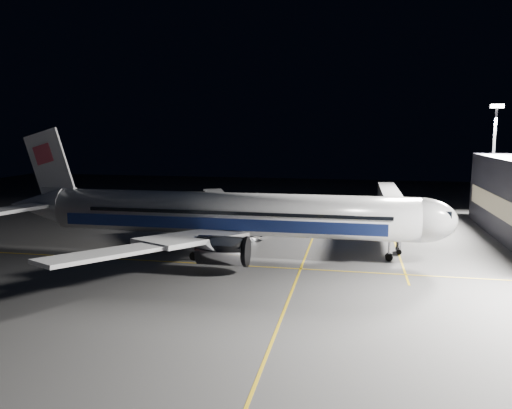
{
  "coord_description": "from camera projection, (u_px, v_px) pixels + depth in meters",
  "views": [
    {
      "loc": [
        15.95,
        -63.15,
        16.56
      ],
      "look_at": [
        2.61,
        4.03,
        6.0
      ],
      "focal_mm": 35.0,
      "sensor_mm": 36.0,
      "label": 1
    }
  ],
  "objects": [
    {
      "name": "guide_line_cross",
      "position": [
        219.0,
        264.0,
        60.99
      ],
      "size": [
        70.0,
        0.25,
        0.01
      ],
      "primitive_type": "cube",
      "color": "gold",
      "rests_on": "ground"
    },
    {
      "name": "guide_line_main",
      "position": [
        306.0,
        256.0,
        64.88
      ],
      "size": [
        0.25,
        80.0,
        0.01
      ],
      "primitive_type": "cube",
      "color": "gold",
      "rests_on": "ground"
    },
    {
      "name": "jet_bridge",
      "position": [
        392.0,
        204.0,
        79.38
      ],
      "size": [
        3.6,
        34.4,
        6.3
      ],
      "color": "#B2B2B7",
      "rests_on": "ground"
    },
    {
      "name": "ground",
      "position": [
        231.0,
        253.0,
        66.81
      ],
      "size": [
        200.0,
        200.0,
        0.0
      ],
      "primitive_type": "plane",
      "color": "#4C4C4F",
      "rests_on": "ground"
    },
    {
      "name": "guide_line_side",
      "position": [
        395.0,
        243.0,
        72.27
      ],
      "size": [
        0.25,
        40.0,
        0.01
      ],
      "primitive_type": "cube",
      "color": "gold",
      "rests_on": "ground"
    },
    {
      "name": "floodlight_mast_north",
      "position": [
        494.0,
        152.0,
        88.23
      ],
      "size": [
        2.4,
        0.68,
        20.7
      ],
      "color": "#59595E",
      "rests_on": "ground"
    },
    {
      "name": "safety_cone_a",
      "position": [
        186.0,
        241.0,
        72.49
      ],
      "size": [
        0.41,
        0.41,
        0.61
      ],
      "primitive_type": "cone",
      "color": "#F3510A",
      "rests_on": "ground"
    },
    {
      "name": "safety_cone_b",
      "position": [
        223.0,
        228.0,
        81.27
      ],
      "size": [
        0.41,
        0.41,
        0.62
      ],
      "primitive_type": "cone",
      "color": "#F3510A",
      "rests_on": "ground"
    },
    {
      "name": "airliner",
      "position": [
        223.0,
        214.0,
        66.23
      ],
      "size": [
        61.48,
        54.22,
        16.64
      ],
      "color": "silver",
      "rests_on": "ground"
    },
    {
      "name": "safety_cone_c",
      "position": [
        201.0,
        237.0,
        74.73
      ],
      "size": [
        0.41,
        0.41,
        0.62
      ],
      "primitive_type": "cone",
      "color": "#F3510A",
      "rests_on": "ground"
    },
    {
      "name": "baggage_tug",
      "position": [
        259.0,
        231.0,
        77.27
      ],
      "size": [
        2.45,
        2.14,
        1.53
      ],
      "rotation": [
        0.0,
        0.0,
        -0.25
      ],
      "color": "black",
      "rests_on": "ground"
    }
  ]
}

